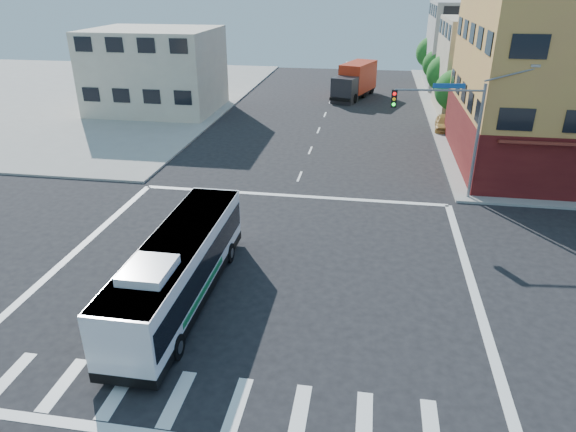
# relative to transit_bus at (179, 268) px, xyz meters

# --- Properties ---
(ground) EXTENTS (120.00, 120.00, 0.00)m
(ground) POSITION_rel_transit_bus_xyz_m (2.75, 2.62, -1.58)
(ground) COLOR black
(ground) RESTS_ON ground
(sidewalk_nw) EXTENTS (50.00, 50.00, 0.15)m
(sidewalk_nw) POSITION_rel_transit_bus_xyz_m (-32.25, 37.62, -1.51)
(sidewalk_nw) COLOR gray
(sidewalk_nw) RESTS_ON ground
(building_east_near) EXTENTS (12.06, 10.06, 9.00)m
(building_east_near) POSITION_rel_transit_bus_xyz_m (19.73, 36.60, 2.92)
(building_east_near) COLOR #C1B193
(building_east_near) RESTS_ON ground
(building_east_far) EXTENTS (12.06, 10.06, 10.00)m
(building_east_far) POSITION_rel_transit_bus_xyz_m (19.73, 50.60, 3.42)
(building_east_far) COLOR #AAAAA4
(building_east_far) RESTS_ON ground
(building_west) EXTENTS (12.06, 10.06, 8.00)m
(building_west) POSITION_rel_transit_bus_xyz_m (-14.27, 32.60, 2.42)
(building_west) COLOR beige
(building_west) RESTS_ON ground
(signal_mast_ne) EXTENTS (7.91, 1.13, 8.07)m
(signal_mast_ne) POSITION_rel_transit_bus_xyz_m (11.83, 13.24, 3.40)
(signal_mast_ne) COLOR gray
(signal_mast_ne) RESTS_ON ground
(street_tree_a) EXTENTS (3.60, 3.60, 5.53)m
(street_tree_a) POSITION_rel_transit_bus_xyz_m (14.65, 30.54, 2.01)
(street_tree_a) COLOR #392714
(street_tree_a) RESTS_ON ground
(street_tree_b) EXTENTS (3.80, 3.80, 5.79)m
(street_tree_b) POSITION_rel_transit_bus_xyz_m (14.65, 38.54, 2.17)
(street_tree_b) COLOR #392714
(street_tree_b) RESTS_ON ground
(street_tree_c) EXTENTS (3.40, 3.40, 5.29)m
(street_tree_c) POSITION_rel_transit_bus_xyz_m (14.65, 46.54, 1.88)
(street_tree_c) COLOR #392714
(street_tree_c) RESTS_ON ground
(street_tree_d) EXTENTS (4.00, 4.00, 6.03)m
(street_tree_d) POSITION_rel_transit_bus_xyz_m (14.65, 54.54, 2.30)
(street_tree_d) COLOR #392714
(street_tree_d) RESTS_ON ground
(transit_bus) EXTENTS (2.48, 10.94, 3.24)m
(transit_bus) POSITION_rel_transit_bus_xyz_m (0.00, 0.00, 0.00)
(transit_bus) COLOR black
(transit_bus) RESTS_ON ground
(box_truck) EXTENTS (4.89, 8.70, 3.77)m
(box_truck) POSITION_rel_transit_bus_xyz_m (5.21, 42.24, 0.24)
(box_truck) COLOR #232227
(box_truck) RESTS_ON ground
(parked_car) EXTENTS (2.00, 4.17, 1.37)m
(parked_car) POSITION_rel_transit_bus_xyz_m (13.83, 29.41, -0.90)
(parked_car) COLOR tan
(parked_car) RESTS_ON ground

